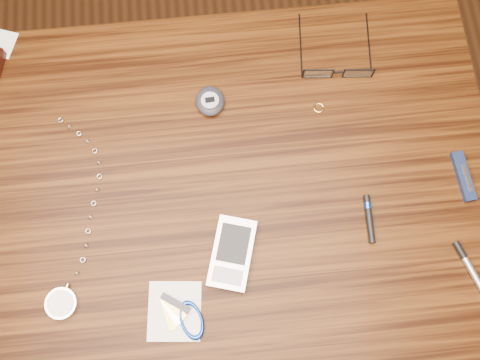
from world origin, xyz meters
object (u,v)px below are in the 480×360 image
(eyeglasses, at_px, (338,70))
(pocket_watch, at_px, (63,296))
(pocket_knife, at_px, (463,176))
(pedometer, at_px, (210,101))
(desk, at_px, (213,208))
(notepad_keys, at_px, (183,315))
(pda_phone, at_px, (232,253))
(silver_pen, at_px, (473,273))

(eyeglasses, xyz_separation_m, pocket_watch, (-0.50, -0.35, -0.01))
(pocket_knife, bearing_deg, pedometer, 156.81)
(desk, bearing_deg, notepad_keys, -106.81)
(eyeglasses, bearing_deg, desk, -140.49)
(pocket_watch, bearing_deg, eyeglasses, 35.21)
(eyeglasses, xyz_separation_m, pocket_knife, (0.19, -0.22, -0.01))
(eyeglasses, relative_size, pocket_knife, 1.59)
(desk, bearing_deg, pda_phone, -74.81)
(pda_phone, bearing_deg, notepad_keys, -133.98)
(pedometer, height_order, pocket_knife, pedometer)
(desk, relative_size, silver_pen, 7.69)
(eyeglasses, bearing_deg, pocket_watch, -144.79)
(eyeglasses, distance_m, pocket_watch, 0.61)
(pedometer, distance_m, pocket_knife, 0.46)
(desk, height_order, pedometer, pedometer)
(desk, distance_m, silver_pen, 0.46)
(desk, distance_m, pda_phone, 0.16)
(notepad_keys, height_order, silver_pen, silver_pen)
(pocket_watch, height_order, silver_pen, pocket_watch)
(pocket_knife, bearing_deg, desk, 178.43)
(pocket_knife, bearing_deg, eyeglasses, 130.57)
(pocket_watch, distance_m, silver_pen, 0.67)
(pocket_watch, xyz_separation_m, pda_phone, (0.28, 0.04, 0.00))
(pda_phone, distance_m, silver_pen, 0.39)
(eyeglasses, height_order, silver_pen, eyeglasses)
(pocket_watch, relative_size, pedometer, 5.78)
(pda_phone, relative_size, silver_pen, 1.01)
(pedometer, bearing_deg, desk, -95.08)
(desk, distance_m, pedometer, 0.20)
(eyeglasses, relative_size, notepad_keys, 1.36)
(pda_phone, height_order, notepad_keys, pda_phone)
(pedometer, distance_m, notepad_keys, 0.37)
(pocket_knife, distance_m, silver_pen, 0.16)
(eyeglasses, height_order, pda_phone, eyeglasses)
(notepad_keys, xyz_separation_m, pocket_knife, (0.49, 0.18, 0.00))
(pedometer, xyz_separation_m, silver_pen, (0.40, -0.34, -0.01))
(eyeglasses, xyz_separation_m, notepad_keys, (-0.31, -0.40, -0.01))
(pedometer, bearing_deg, notepad_keys, -101.50)
(pocket_watch, height_order, notepad_keys, pocket_watch)
(desk, xyz_separation_m, pocket_knife, (0.44, -0.01, 0.11))
(eyeglasses, height_order, pocket_watch, eyeglasses)
(eyeglasses, bearing_deg, silver_pen, -66.32)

